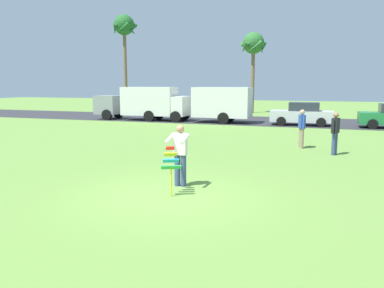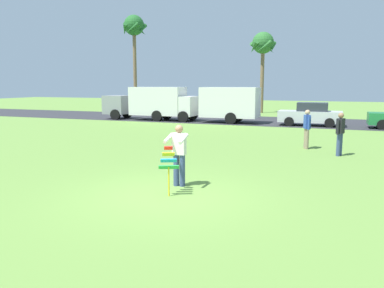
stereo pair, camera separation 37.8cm
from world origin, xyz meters
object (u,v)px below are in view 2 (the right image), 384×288
Objects in this scene: kite_held at (169,163)px; person_walker_near at (340,133)px; person_kite_flyer at (179,153)px; person_walker_far at (307,128)px; parked_car_silver at (310,115)px; parked_truck_grey_van at (149,102)px; palm_tree_right_near at (263,46)px; parked_truck_white_box at (219,104)px; palm_tree_left_near at (134,30)px.

kite_held is 8.47m from person_walker_near.
person_kite_flyer is 1.00× the size of person_walker_far.
person_kite_flyer is 17.97m from parked_car_silver.
kite_held is at bearing -96.76° from parked_car_silver.
palm_tree_right_near is (7.01, 10.83, 5.11)m from parked_truck_grey_van.
person_kite_flyer is at bearing -76.52° from parked_truck_white_box.
kite_held is 9.11m from person_walker_far.
parked_truck_white_box is at bearing 126.90° from person_walker_near.
person_kite_flyer is at bearing -60.27° from parked_truck_grey_van.
person_kite_flyer reaches higher than parked_car_silver.
kite_held is at bearing -61.24° from parked_truck_grey_van.
kite_held is 0.29× the size of parked_car_silver.
palm_tree_left_near reaches higher than parked_car_silver.
parked_truck_grey_van is 16.40m from person_walker_far.
palm_tree_right_near is at bearing 116.72° from parked_car_silver.
person_walker_far is (0.53, -9.99, 0.16)m from parked_car_silver.
person_walker_far is (2.74, 8.68, 0.09)m from kite_held.
person_kite_flyer is 0.17× the size of palm_tree_left_near.
kite_held is at bearing -59.22° from palm_tree_left_near.
parked_truck_white_box is at bearing 0.01° from parked_truck_grey_van.
parked_truck_white_box is at bearing -36.29° from palm_tree_left_near.
palm_tree_left_near is at bearing 124.77° from parked_truck_grey_van.
palm_tree_right_near is (-5.45, 10.83, 5.74)m from parked_car_silver.
parked_truck_grey_van is (-10.18, 17.82, 0.46)m from person_kite_flyer.
parked_truck_grey_van is 5.91m from parked_truck_white_box.
person_walker_near is (14.37, -11.27, -0.48)m from parked_truck_grey_van.
person_kite_flyer is 8.32m from person_walker_far.
person_kite_flyer is 0.26× the size of parked_truck_white_box.
parked_car_silver is 2.45× the size of person_walker_near.
kite_held is at bearing -119.07° from person_walker_near.
person_walker_near is at bearing -42.99° from person_walker_far.
person_walker_far is at bearing -73.97° from palm_tree_right_near.
person_walker_far reaches higher than kite_held.
parked_truck_grey_van is 18.27m from person_walker_near.
palm_tree_right_near reaches higher than person_kite_flyer.
palm_tree_left_near is at bearing 120.78° from kite_held.
parked_car_silver is (6.56, 0.00, -0.64)m from parked_truck_white_box.
parked_truck_white_box is 0.85× the size of palm_tree_right_near.
parked_truck_white_box is at bearing -95.83° from palm_tree_right_near.
parked_car_silver is (2.21, 18.68, -0.07)m from kite_held.
person_walker_far is at bearing 70.23° from person_kite_flyer.
palm_tree_left_near reaches higher than person_walker_far.
palm_tree_right_near is (13.15, 1.99, -1.91)m from palm_tree_left_near.
person_walker_far is (7.09, -9.99, -0.48)m from parked_truck_white_box.
palm_tree_right_near reaches higher than parked_truck_white_box.
parked_truck_grey_van reaches higher than person_kite_flyer.
person_walker_near reaches higher than kite_held.
parked_car_silver is 21.98m from palm_tree_left_near.
parked_truck_grey_van is 3.88× the size of person_walker_far.
person_kite_flyer is at bearing 94.79° from kite_held.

